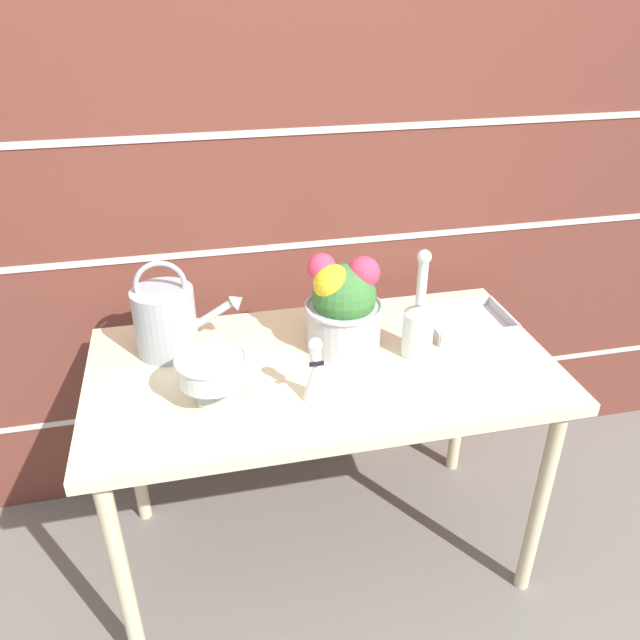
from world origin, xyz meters
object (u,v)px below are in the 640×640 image
(flower_planter, at_px, (343,305))
(wire_tray, at_px, (466,323))
(glass_decanter, at_px, (418,323))
(watering_can, at_px, (167,319))
(crystal_pedestal_bowl, at_px, (212,369))
(figurine_vase, at_px, (315,375))

(flower_planter, xyz_separation_m, wire_tray, (0.40, 0.03, -0.12))
(glass_decanter, bearing_deg, flower_planter, 154.79)
(flower_planter, height_order, glass_decanter, glass_decanter)
(flower_planter, xyz_separation_m, glass_decanter, (0.19, -0.09, -0.03))
(watering_can, relative_size, crystal_pedestal_bowl, 1.74)
(glass_decanter, bearing_deg, figurine_vase, -155.91)
(wire_tray, bearing_deg, crystal_pedestal_bowl, -164.62)
(flower_planter, height_order, wire_tray, flower_planter)
(flower_planter, xyz_separation_m, figurine_vase, (-0.13, -0.24, -0.06))
(crystal_pedestal_bowl, xyz_separation_m, wire_tray, (0.78, 0.21, -0.08))
(crystal_pedestal_bowl, distance_m, figurine_vase, 0.26)
(figurine_vase, distance_m, wire_tray, 0.59)
(flower_planter, height_order, figurine_vase, flower_planter)
(glass_decanter, bearing_deg, crystal_pedestal_bowl, -170.55)
(crystal_pedestal_bowl, distance_m, wire_tray, 0.81)
(figurine_vase, xyz_separation_m, wire_tray, (0.53, 0.26, -0.06))
(crystal_pedestal_bowl, bearing_deg, figurine_vase, -11.09)
(crystal_pedestal_bowl, height_order, wire_tray, crystal_pedestal_bowl)
(crystal_pedestal_bowl, bearing_deg, wire_tray, 15.38)
(wire_tray, bearing_deg, figurine_vase, -153.52)
(watering_can, distance_m, figurine_vase, 0.48)
(watering_can, distance_m, wire_tray, 0.89)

